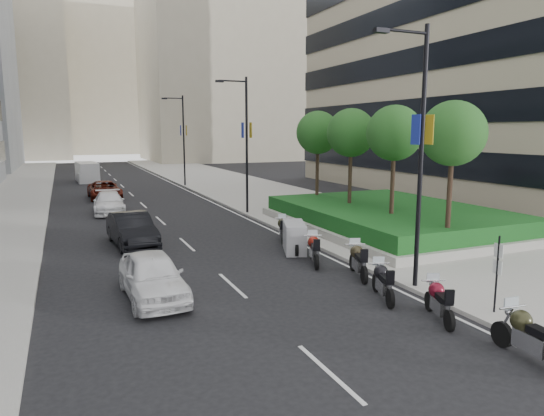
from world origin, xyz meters
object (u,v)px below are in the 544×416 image
car_a (152,276)px  car_c (109,203)px  lamp_post_2 (182,136)px  delivery_van (87,173)px  motorcycle_1 (439,301)px  lamp_post_0 (418,146)px  car_b (132,230)px  car_d (105,190)px  lamp_post_1 (244,138)px  motorcycle_5 (294,237)px  motorcycle_3 (358,261)px  parking_sign (497,270)px  motorcycle_2 (383,282)px  motorcycle_4 (314,250)px  motorcycle_0 (529,336)px

car_a → car_c: bearing=87.8°
lamp_post_2 → delivery_van: (-8.66, 8.65, -4.07)m
motorcycle_1 → car_a: car_a is taller
lamp_post_0 → car_c: (-8.32, 21.21, -4.35)m
car_b → car_d: bearing=85.1°
lamp_post_1 → motorcycle_5: (-1.41, -10.44, -4.38)m
lamp_post_1 → motorcycle_3: bearing=-93.2°
parking_sign → car_b: parking_sign is taller
motorcycle_1 → car_d: car_d is taller
motorcycle_1 → motorcycle_2: size_ratio=0.96×
motorcycle_4 → motorcycle_5: bearing=17.4°
motorcycle_2 → car_b: size_ratio=0.44×
lamp_post_2 → motorcycle_0: (-0.91, -40.42, -4.42)m
parking_sign → car_b: 16.38m
lamp_post_2 → delivery_van: lamp_post_2 is taller
motorcycle_0 → car_b: bearing=29.2°
motorcycle_3 → motorcycle_5: 4.49m
lamp_post_2 → car_c: 16.69m
motorcycle_0 → car_c: (-7.41, 26.62, 0.07)m
car_b → car_c: car_b is taller
motorcycle_5 → car_b: car_b is taller
motorcycle_3 → car_d: (-7.17, 26.65, 0.10)m
lamp_post_1 → motorcycle_0: lamp_post_1 is taller
car_c → car_d: (0.31, 7.55, 0.02)m
car_b → delivery_van: bearing=86.4°
motorcycle_3 → motorcycle_5: size_ratio=0.94×
lamp_post_0 → lamp_post_1: size_ratio=1.00×
motorcycle_0 → motorcycle_4: (-0.64, 9.77, -0.03)m
lamp_post_1 → car_d: 14.88m
car_d → delivery_van: bearing=91.1°
motorcycle_3 → motorcycle_4: bearing=36.1°
lamp_post_0 → car_d: bearing=105.6°
parking_sign → motorcycle_4: bearing=106.7°
car_a → motorcycle_5: bearing=26.6°
motorcycle_0 → motorcycle_5: size_ratio=0.99×
motorcycle_5 → delivery_van: (-7.25, 37.09, 0.31)m
lamp_post_2 → parking_sign: (0.66, -38.00, -3.61)m
motorcycle_2 → motorcycle_3: (0.66, 2.48, 0.03)m
lamp_post_1 → motorcycle_5: 11.41m
lamp_post_1 → motorcycle_2: size_ratio=4.18×
parking_sign → motorcycle_4: parking_sign is taller
car_c → delivery_van: (-0.34, 22.45, 0.28)m
motorcycle_2 → motorcycle_5: motorcycle_5 is taller
lamp_post_2 → car_b: bearing=-108.6°
motorcycle_0 → car_c: bearing=20.7°
motorcycle_0 → delivery_van: bearing=14.1°
parking_sign → car_c: size_ratio=0.51×
car_c → motorcycle_5: bearing=-61.3°
lamp_post_0 → motorcycle_4: lamp_post_0 is taller
car_b → motorcycle_2: bearing=-63.7°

